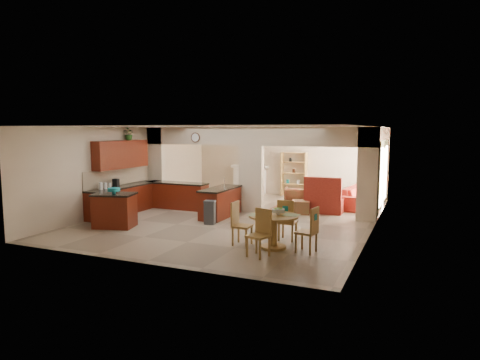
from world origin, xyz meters
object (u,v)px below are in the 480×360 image
at_px(kitchen_island, 115,210).
at_px(sofa, 363,197).
at_px(armchair, 295,197).
at_px(dining_table, 274,226).

distance_m(kitchen_island, sofa, 8.42).
xyz_separation_m(kitchen_island, sofa, (5.97, 5.93, -0.12)).
bearing_deg(kitchen_island, armchair, 38.31).
height_order(sofa, armchair, sofa).
relative_size(dining_table, sofa, 0.46).
bearing_deg(dining_table, kitchen_island, 176.48).
height_order(kitchen_island, sofa, kitchen_island).
height_order(dining_table, sofa, dining_table).
height_order(dining_table, armchair, dining_table).
xyz_separation_m(dining_table, armchair, (-1.03, 5.45, -0.17)).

